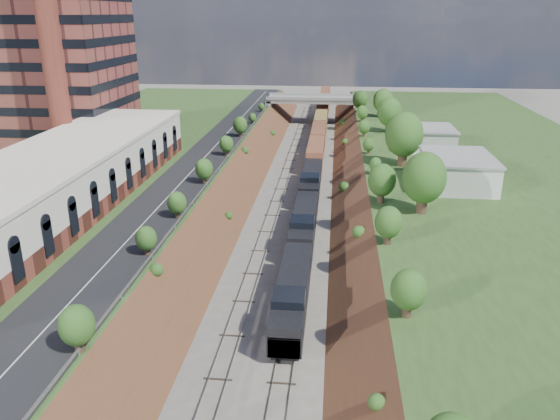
{
  "coord_description": "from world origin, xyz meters",
  "views": [
    {
      "loc": [
        6.2,
        -23.98,
        28.06
      ],
      "look_at": [
        0.02,
        36.45,
        6.0
      ],
      "focal_mm": 35.0,
      "sensor_mm": 36.0,
      "label": 1
    }
  ],
  "objects": [
    {
      "name": "platform_left",
      "position": [
        -33.0,
        60.0,
        2.5
      ],
      "size": [
        44.0,
        180.0,
        5.0
      ],
      "primitive_type": "cube",
      "color": "#304D20",
      "rests_on": "ground"
    },
    {
      "name": "platform_right",
      "position": [
        33.0,
        60.0,
        2.5
      ],
      "size": [
        44.0,
        180.0,
        5.0
      ],
      "primitive_type": "cube",
      "color": "#304D20",
      "rests_on": "ground"
    },
    {
      "name": "embankment_left",
      "position": [
        -11.0,
        60.0,
        0.0
      ],
      "size": [
        10.0,
        180.0,
        10.0
      ],
      "primitive_type": "cube",
      "rotation": [
        0.0,
        0.79,
        0.0
      ],
      "color": "brown",
      "rests_on": "ground"
    },
    {
      "name": "embankment_right",
      "position": [
        11.0,
        60.0,
        0.0
      ],
      "size": [
        10.0,
        180.0,
        10.0
      ],
      "primitive_type": "cube",
      "rotation": [
        0.0,
        0.79,
        0.0
      ],
      "color": "brown",
      "rests_on": "ground"
    },
    {
      "name": "rail_left_track",
      "position": [
        -2.6,
        60.0,
        0.09
      ],
      "size": [
        1.58,
        180.0,
        0.18
      ],
      "primitive_type": "cube",
      "color": "gray",
      "rests_on": "ground"
    },
    {
      "name": "rail_right_track",
      "position": [
        2.6,
        60.0,
        0.09
      ],
      "size": [
        1.58,
        180.0,
        0.18
      ],
      "primitive_type": "cube",
      "color": "gray",
      "rests_on": "ground"
    },
    {
      "name": "road",
      "position": [
        -15.5,
        60.0,
        5.05
      ],
      "size": [
        8.0,
        180.0,
        0.1
      ],
      "primitive_type": "cube",
      "color": "black",
      "rests_on": "platform_left"
    },
    {
      "name": "guardrail",
      "position": [
        -11.4,
        59.8,
        5.55
      ],
      "size": [
        0.1,
        171.0,
        0.7
      ],
      "color": "#99999E",
      "rests_on": "platform_left"
    },
    {
      "name": "commercial_building",
      "position": [
        -28.0,
        38.0,
        8.51
      ],
      "size": [
        14.3,
        62.3,
        7.0
      ],
      "color": "brown",
      "rests_on": "platform_left"
    },
    {
      "name": "smokestack",
      "position": [
        -36.0,
        56.0,
        25.0
      ],
      "size": [
        3.2,
        3.2,
        40.0
      ],
      "primitive_type": "cylinder",
      "color": "brown",
      "rests_on": "platform_left"
    },
    {
      "name": "overpass",
      "position": [
        0.0,
        122.0,
        4.92
      ],
      "size": [
        24.5,
        8.3,
        7.4
      ],
      "color": "gray",
      "rests_on": "ground"
    },
    {
      "name": "white_building_near",
      "position": [
        23.5,
        52.0,
        7.0
      ],
      "size": [
        9.0,
        12.0,
        4.0
      ],
      "primitive_type": "cube",
      "color": "silver",
      "rests_on": "platform_right"
    },
    {
      "name": "white_building_far",
      "position": [
        23.0,
        74.0,
        6.8
      ],
      "size": [
        8.0,
        10.0,
        3.6
      ],
      "primitive_type": "cube",
      "color": "silver",
      "rests_on": "platform_right"
    },
    {
      "name": "tree_right_large",
      "position": [
        17.0,
        40.0,
        9.38
      ],
      "size": [
        5.25,
        5.25,
        7.61
      ],
      "color": "#473323",
      "rests_on": "platform_right"
    },
    {
      "name": "tree_left_crest",
      "position": [
        -11.8,
        20.0,
        7.04
      ],
      "size": [
        2.45,
        2.45,
        3.55
      ],
      "color": "#473323",
      "rests_on": "platform_left"
    },
    {
      "name": "freight_train",
      "position": [
        2.6,
        93.03,
        2.56
      ],
      "size": [
        2.97,
        151.77,
        4.55
      ],
      "color": "black",
      "rests_on": "ground"
    }
  ]
}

